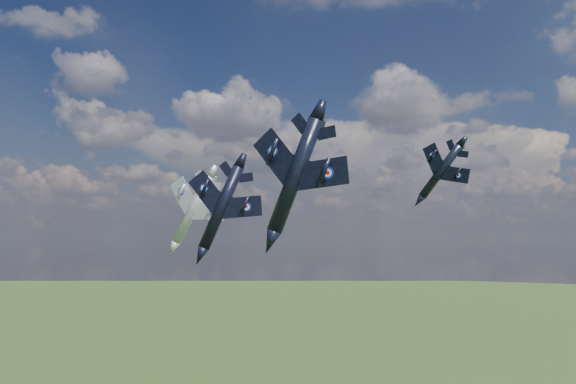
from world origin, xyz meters
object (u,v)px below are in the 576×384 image
at_px(jet_right_navy, 295,175).
at_px(jet_left_silver, 193,209).
at_px(jet_lead_navy, 221,207).
at_px(jet_high_navy, 441,171).

bearing_deg(jet_right_navy, jet_left_silver, 136.49).
bearing_deg(jet_left_silver, jet_right_navy, -47.45).
xyz_separation_m(jet_lead_navy, jet_right_navy, (14.30, -11.81, 1.75)).
height_order(jet_lead_navy, jet_high_navy, jet_high_navy).
xyz_separation_m(jet_lead_navy, jet_high_navy, (19.95, 27.98, 6.18)).
height_order(jet_right_navy, jet_left_silver, jet_left_silver).
relative_size(jet_lead_navy, jet_high_navy, 1.10).
distance_m(jet_right_navy, jet_high_navy, 40.43).
distance_m(jet_lead_navy, jet_high_navy, 34.91).
height_order(jet_high_navy, jet_left_silver, jet_high_navy).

